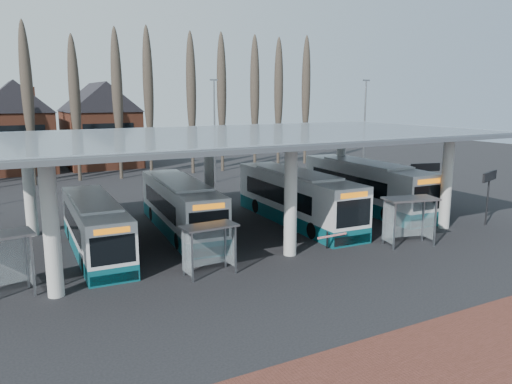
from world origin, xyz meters
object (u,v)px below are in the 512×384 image
bus_0 (95,227)px  bus_3 (364,186)px  shelter_1 (208,238)px  shelter_2 (408,210)px  bus_2 (296,198)px  bus_1 (180,207)px

bus_0 → bus_3: bus_3 is taller
bus_3 → shelter_1: (-16.40, -7.76, 0.09)m
bus_0 → bus_3: size_ratio=0.83×
bus_0 → shelter_2: size_ratio=3.31×
bus_2 → shelter_1: (-9.39, -6.64, 0.14)m
bus_3 → shelter_1: bearing=-151.8°
bus_1 → bus_2: 7.96m
bus_0 → bus_3: (20.54, 1.59, 0.29)m
bus_1 → shelter_1: bus_1 is taller
bus_0 → shelter_2: (16.25, -7.21, 0.63)m
bus_0 → shelter_1: (4.13, -6.17, 0.38)m
shelter_1 → shelter_2: bearing=-7.8°
bus_2 → bus_3: bearing=11.5°
bus_1 → shelter_1: 8.35m
bus_0 → bus_1: (5.72, 2.03, 0.13)m
bus_2 → shelter_1: bearing=-142.3°
bus_0 → bus_1: 6.07m
bus_2 → bus_3: 7.10m
bus_1 → bus_2: size_ratio=0.94×
bus_1 → shelter_2: bus_1 is taller
bus_1 → shelter_2: (10.53, -9.24, 0.50)m
bus_3 → shelter_2: bus_3 is taller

